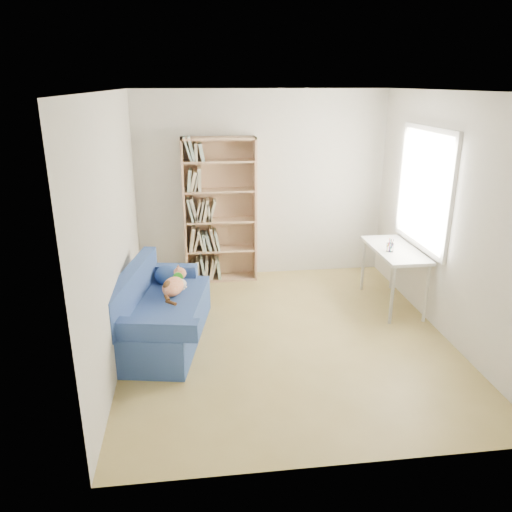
{
  "coord_description": "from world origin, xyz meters",
  "views": [
    {
      "loc": [
        -0.95,
        -4.87,
        2.68
      ],
      "look_at": [
        -0.3,
        0.32,
        0.85
      ],
      "focal_mm": 35.0,
      "sensor_mm": 36.0,
      "label": 1
    }
  ],
  "objects_px": {
    "bookshelf": "(220,217)",
    "pen_cup": "(390,246)",
    "sofa": "(160,312)",
    "desk": "(395,255)"
  },
  "relations": [
    {
      "from": "bookshelf",
      "to": "pen_cup",
      "type": "relative_size",
      "value": 11.95
    },
    {
      "from": "sofa",
      "to": "pen_cup",
      "type": "bearing_deg",
      "value": 19.8
    },
    {
      "from": "desk",
      "to": "sofa",
      "type": "bearing_deg",
      "value": -169.38
    },
    {
      "from": "sofa",
      "to": "desk",
      "type": "height_order",
      "value": "sofa"
    },
    {
      "from": "sofa",
      "to": "bookshelf",
      "type": "bearing_deg",
      "value": 76.36
    },
    {
      "from": "sofa",
      "to": "desk",
      "type": "relative_size",
      "value": 1.59
    },
    {
      "from": "sofa",
      "to": "desk",
      "type": "distance_m",
      "value": 2.92
    },
    {
      "from": "sofa",
      "to": "bookshelf",
      "type": "relative_size",
      "value": 0.9
    },
    {
      "from": "bookshelf",
      "to": "desk",
      "type": "height_order",
      "value": "bookshelf"
    },
    {
      "from": "sofa",
      "to": "desk",
      "type": "bearing_deg",
      "value": 21.32
    }
  ]
}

